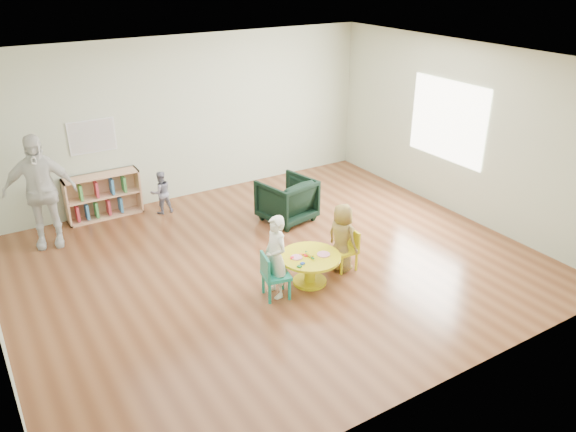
% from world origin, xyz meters
% --- Properties ---
extents(room, '(7.10, 7.00, 2.80)m').
position_xyz_m(room, '(0.01, 0.00, 1.89)').
color(room, brown).
rests_on(room, ground).
extents(activity_table, '(0.81, 0.81, 0.45)m').
position_xyz_m(activity_table, '(0.15, -0.68, 0.28)').
color(activity_table, '#D0C611').
rests_on(activity_table, ground).
extents(kid_chair_left, '(0.39, 0.39, 0.61)m').
position_xyz_m(kid_chair_left, '(-0.45, -0.72, 0.33)').
color(kid_chair_left, '#18856E').
rests_on(kid_chair_left, ground).
extents(kid_chair_right, '(0.32, 0.32, 0.57)m').
position_xyz_m(kid_chair_right, '(0.80, -0.62, 0.31)').
color(kid_chair_right, '#D0C611').
rests_on(kid_chair_right, ground).
extents(bookshelf, '(1.20, 0.30, 0.75)m').
position_xyz_m(bookshelf, '(-1.61, 2.86, 0.37)').
color(bookshelf, tan).
rests_on(bookshelf, ground).
extents(alphabet_poster, '(0.74, 0.01, 0.54)m').
position_xyz_m(alphabet_poster, '(-1.60, 2.98, 1.35)').
color(alphabet_poster, silver).
rests_on(alphabet_poster, ground).
extents(armchair, '(0.91, 0.93, 0.72)m').
position_xyz_m(armchair, '(0.90, 1.14, 0.36)').
color(armchair, black).
rests_on(armchair, ground).
extents(child_left, '(0.27, 0.40, 1.10)m').
position_xyz_m(child_left, '(-0.38, -0.69, 0.55)').
color(child_left, white).
rests_on(child_left, ground).
extents(child_right, '(0.41, 0.53, 0.97)m').
position_xyz_m(child_right, '(0.71, -0.60, 0.49)').
color(child_right, gold).
rests_on(child_right, ground).
extents(toddler, '(0.36, 0.28, 0.74)m').
position_xyz_m(toddler, '(-0.74, 2.49, 0.37)').
color(toddler, '#19193E').
rests_on(toddler, ground).
extents(adult_caretaker, '(1.08, 0.65, 1.72)m').
position_xyz_m(adult_caretaker, '(-2.59, 2.29, 0.86)').
color(adult_caretaker, silver).
rests_on(adult_caretaker, ground).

